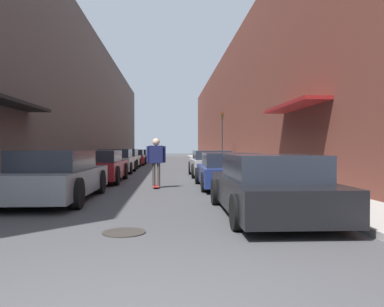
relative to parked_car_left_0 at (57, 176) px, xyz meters
The scene contains 17 objects.
ground 17.20m from the parked_car_left_0, 81.52° to the left, with size 132.89×132.89×0.00m, color #424244.
curb_strip_left 23.13m from the parked_car_left_0, 94.72° to the left, with size 1.80×60.41×0.12m.
curb_strip_right 24.08m from the parked_car_left_0, 73.16° to the left, with size 1.80×60.41×0.12m.
building_row_left 23.98m from the parked_car_left_0, 101.78° to the left, with size 4.90×60.41×10.49m.
building_row_right 25.42m from the parked_car_left_0, 66.80° to the left, with size 4.90×60.41×9.81m.
parked_car_left_0 is the anchor object (origin of this frame).
parked_car_left_1 5.26m from the parked_car_left_0, 88.57° to the left, with size 1.93×4.33×1.28m.
parked_car_left_2 10.84m from the parked_car_left_0, 89.88° to the left, with size 1.98×3.94×1.30m.
parked_car_left_3 15.71m from the parked_car_left_0, 90.11° to the left, with size 1.91×4.21×1.31m.
parked_car_left_4 20.42m from the parked_car_left_0, 89.80° to the left, with size 1.96×4.01×1.24m.
parked_car_left_5 25.93m from the parked_car_left_0, 89.82° to the left, with size 1.87×4.15×1.22m.
parked_car_right_0 5.52m from the parked_car_left_0, 25.89° to the right, with size 1.99×4.62×1.25m.
parked_car_right_1 5.77m from the parked_car_left_0, 30.39° to the left, with size 2.08×4.31×1.21m.
parked_car_right_2 9.46m from the parked_car_left_0, 58.29° to the left, with size 2.04×3.94×1.25m.
skateboarder 3.87m from the parked_car_left_0, 49.66° to the left, with size 0.65×0.78×1.71m.
manhole_cover 4.47m from the parked_car_left_0, 60.23° to the right, with size 0.70×0.70×0.02m.
traffic_light 18.50m from the parked_car_left_0, 68.26° to the left, with size 0.16×0.22×3.86m.
Camera 1 is at (0.39, -2.78, 1.38)m, focal length 35.00 mm.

